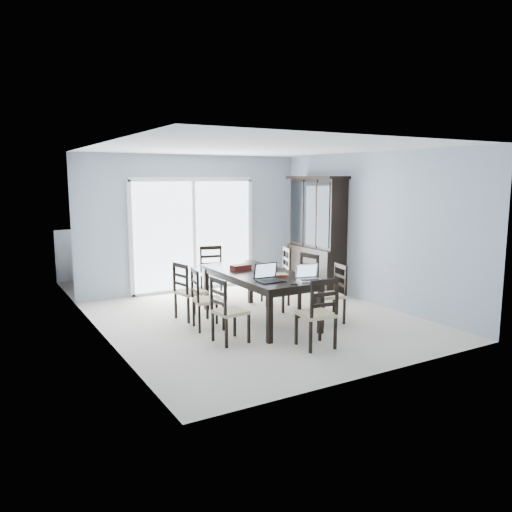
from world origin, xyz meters
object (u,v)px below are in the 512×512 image
object	(u,v)px
game_box	(241,267)
laptop_silver	(310,277)
chair_right_mid	(304,277)
china_hutch	(317,235)
chair_left_near	(225,303)
hot_tub	(153,263)
chair_right_near	(334,287)
laptop_dark	(271,277)
chair_right_far	(281,269)
cell_phone	(294,284)
chair_left_far	(186,285)
dining_table	(259,277)
chair_left_mid	(202,292)
chair_end_far	(212,267)
chair_end_near	(320,306)

from	to	relation	value
game_box	laptop_silver	bearing A→B (deg)	-70.95
chair_right_mid	china_hutch	bearing A→B (deg)	-51.27
chair_left_near	hot_tub	size ratio (longest dim) A/B	0.54
chair_right_near	laptop_dark	xyz separation A→B (m)	(-1.15, -0.04, 0.27)
chair_right_mid	chair_right_far	xyz separation A→B (m)	(0.00, 0.71, 0.01)
laptop_dark	laptop_silver	distance (m)	0.55
china_hutch	cell_phone	distance (m)	3.07
china_hutch	chair_left_near	distance (m)	3.58
chair_left_far	cell_phone	distance (m)	1.84
chair_left_far	laptop_dark	world-z (taller)	chair_left_far
dining_table	chair_left_near	xyz separation A→B (m)	(-0.93, -0.71, -0.13)
dining_table	cell_phone	bearing A→B (deg)	-92.00
chair_left_near	chair_right_mid	distance (m)	1.93
chair_left_near	chair_right_near	world-z (taller)	chair_left_near
chair_left_mid	hot_tub	bearing A→B (deg)	-177.59
chair_left_far	chair_end_far	distance (m)	1.45
chair_right_far	hot_tub	xyz separation A→B (m)	(-1.34, 2.78, -0.17)
chair_left_mid	laptop_dark	distance (m)	1.04
chair_left_far	laptop_silver	distance (m)	1.96
chair_left_mid	laptop_dark	bearing A→B (deg)	56.16
dining_table	hot_tub	xyz separation A→B (m)	(-0.48, 3.51, -0.25)
chair_left_near	chair_right_far	bearing A→B (deg)	123.71
chair_end_far	chair_end_near	bearing A→B (deg)	102.46
chair_left_mid	cell_phone	xyz separation A→B (m)	(0.90, -1.02, 0.21)
laptop_silver	chair_right_far	bearing A→B (deg)	85.19
chair_end_near	laptop_silver	xyz separation A→B (m)	(0.28, 0.60, 0.24)
chair_right_near	cell_phone	size ratio (longest dim) A/B	10.21
chair_right_mid	hot_tub	distance (m)	3.74
dining_table	chair_right_far	world-z (taller)	chair_right_far
china_hutch	hot_tub	bearing A→B (deg)	137.98
laptop_silver	chair_right_mid	bearing A→B (deg)	73.04
chair_left_mid	chair_end_near	bearing A→B (deg)	41.35
chair_left_far	hot_tub	distance (m)	2.96
chair_right_far	chair_right_near	bearing A→B (deg)	-158.03
chair_left_far	chair_right_far	world-z (taller)	chair_right_far
chair_left_mid	chair_end_near	xyz separation A→B (m)	(0.94, -1.53, 0.02)
chair_right_near	cell_phone	distance (m)	1.07
chair_left_near	chair_right_mid	bearing A→B (deg)	107.15
chair_end_near	game_box	size ratio (longest dim) A/B	3.46
laptop_silver	china_hutch	bearing A→B (deg)	65.79
chair_left_mid	chair_end_far	world-z (taller)	chair_end_far
dining_table	chair_end_far	bearing A→B (deg)	89.65
chair_left_near	chair_right_near	distance (m)	1.88
game_box	chair_left_far	bearing A→B (deg)	161.79
dining_table	game_box	xyz separation A→B (m)	(-0.14, 0.32, 0.12)
china_hutch	chair_end_far	size ratio (longest dim) A/B	2.02
dining_table	chair_left_near	distance (m)	1.18
chair_right_mid	game_box	xyz separation A→B (m)	(-1.00, 0.31, 0.20)
china_hutch	chair_right_mid	size ratio (longest dim) A/B	1.98
chair_end_far	chair_right_far	bearing A→B (deg)	143.98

